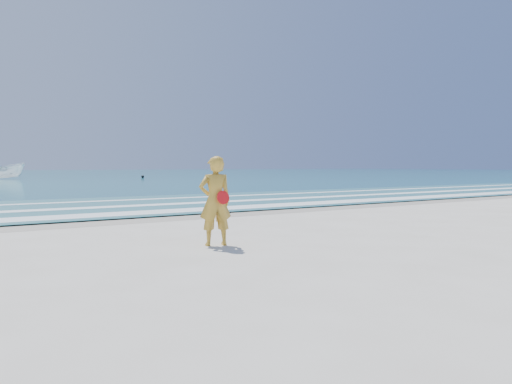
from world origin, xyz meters
TOP-DOWN VIEW (x-y plane):
  - ground at (0.00, 0.00)m, footprint 400.00×400.00m
  - wet_sand at (0.00, 9.00)m, footprint 400.00×2.40m
  - shallow at (0.00, 14.00)m, footprint 400.00×10.00m
  - foam_near at (0.00, 10.30)m, footprint 400.00×1.40m
  - foam_mid at (0.00, 13.20)m, footprint 400.00×0.90m
  - foam_far at (0.00, 16.50)m, footprint 400.00×0.60m
  - boat at (1.78, 59.33)m, footprint 5.10×2.15m
  - buoy at (17.33, 55.22)m, footprint 0.38×0.38m
  - woman at (-1.57, 3.28)m, footprint 0.75×0.59m

SIDE VIEW (x-z plane):
  - ground at x=0.00m, z-range 0.00..0.00m
  - wet_sand at x=0.00m, z-range 0.00..0.00m
  - shallow at x=0.00m, z-range 0.04..0.05m
  - foam_near at x=0.00m, z-range 0.05..0.06m
  - foam_mid at x=0.00m, z-range 0.05..0.06m
  - foam_far at x=0.00m, z-range 0.05..0.06m
  - buoy at x=17.33m, z-range 0.04..0.42m
  - woman at x=-1.57m, z-range 0.00..1.79m
  - boat at x=1.78m, z-range 0.04..1.97m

